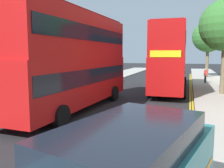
{
  "coord_description": "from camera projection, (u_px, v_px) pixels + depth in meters",
  "views": [
    {
      "loc": [
        4.09,
        0.01,
        3.24
      ],
      "look_at": [
        0.5,
        11.0,
        1.8
      ],
      "focal_mm": 37.97,
      "sensor_mm": 36.0,
      "label": 1
    }
  ],
  "objects": [
    {
      "name": "kerb_line_inner",
      "position": [
        190.0,
        111.0,
        13.55
      ],
      "size": [
        0.1,
        56.0,
        0.01
      ],
      "primitive_type": "cube",
      "color": "yellow",
      "rests_on": "ground"
    },
    {
      "name": "sidewalk_left",
      "position": [
        48.0,
        95.0,
        18.74
      ],
      "size": [
        4.0,
        80.0,
        0.14
      ],
      "primitive_type": "cube",
      "color": "#ADA89E",
      "rests_on": "ground"
    },
    {
      "name": "street_tree_mid",
      "position": [
        208.0,
        37.0,
        32.57
      ],
      "size": [
        4.28,
        4.28,
        7.72
      ],
      "color": "#6B6047",
      "rests_on": "sidewalk_right"
    },
    {
      "name": "double_decker_bus_oncoming",
      "position": [
        170.0,
        57.0,
        20.61
      ],
      "size": [
        2.91,
        10.84,
        5.64
      ],
      "color": "#B20F0F",
      "rests_on": "ground"
    },
    {
      "name": "pedestrian_far",
      "position": [
        205.0,
        75.0,
        25.9
      ],
      "size": [
        0.34,
        0.22,
        1.62
      ],
      "color": "#2D2D38",
      "rests_on": "sidewalk_right"
    },
    {
      "name": "double_decker_bus_away",
      "position": [
        74.0,
        58.0,
        13.71
      ],
      "size": [
        3.17,
        10.91,
        5.64
      ],
      "color": "red",
      "rests_on": "ground"
    },
    {
      "name": "kerb_line_outer",
      "position": [
        193.0,
        112.0,
        13.5
      ],
      "size": [
        0.1,
        56.0,
        0.01
      ],
      "primitive_type": "cube",
      "color": "yellow",
      "rests_on": "ground"
    }
  ]
}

